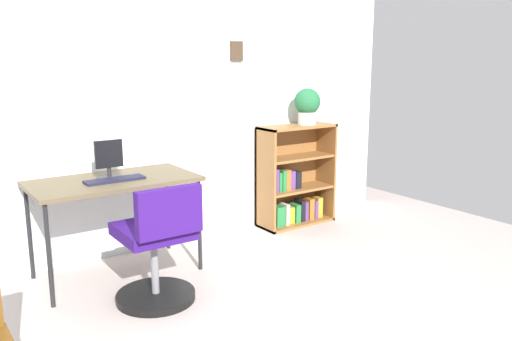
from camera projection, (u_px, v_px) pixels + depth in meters
wall_back at (141, 111)px, 4.25m from camera, size 5.20×0.12×2.30m
desk at (114, 186)px, 3.78m from camera, size 1.16×0.63×0.72m
monitor at (109, 161)px, 3.77m from camera, size 0.20×0.18×0.28m
keyboard at (115, 180)px, 3.71m from camera, size 0.42×0.13×0.02m
office_chair at (158, 251)px, 3.38m from camera, size 0.52×0.55×0.82m
bookshelf_low at (293, 181)px, 5.04m from camera, size 0.75×0.30×0.96m
potted_plant_on_shelf at (307, 105)px, 4.92m from camera, size 0.25×0.25×0.34m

